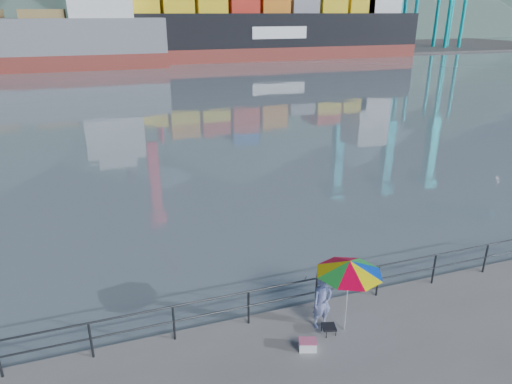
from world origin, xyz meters
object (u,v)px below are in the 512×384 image
at_px(bulk_carrier, 2,39).
at_px(cooler_bag, 308,345).
at_px(beach_umbrella, 350,267).
at_px(fisherman, 322,302).
at_px(container_ship, 279,24).

bearing_deg(bulk_carrier, cooler_bag, -76.66).
distance_m(cooler_bag, bulk_carrier, 71.00).
relative_size(beach_umbrella, bulk_carrier, 0.04).
distance_m(beach_umbrella, cooler_bag, 2.22).
bearing_deg(beach_umbrella, bulk_carrier, 104.39).
distance_m(fisherman, beach_umbrella, 1.32).
xyz_separation_m(fisherman, container_ship, (27.70, 73.04, 5.11)).
relative_size(beach_umbrella, cooler_bag, 4.92).
height_order(beach_umbrella, container_ship, container_ship).
bearing_deg(cooler_bag, bulk_carrier, 122.67).
height_order(beach_umbrella, bulk_carrier, bulk_carrier).
relative_size(cooler_bag, bulk_carrier, 0.01).
xyz_separation_m(beach_umbrella, cooler_bag, (-1.25, -0.38, -1.79)).
distance_m(fisherman, bulk_carrier, 70.43).
xyz_separation_m(fisherman, beach_umbrella, (0.52, -0.36, 1.16)).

